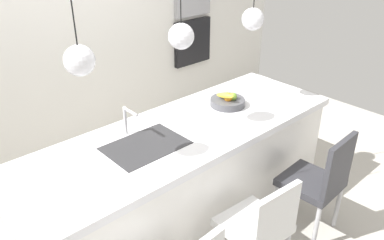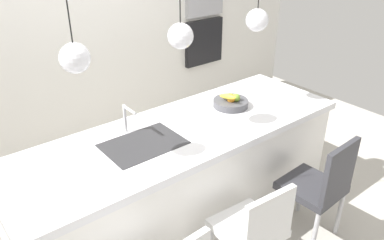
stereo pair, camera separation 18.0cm
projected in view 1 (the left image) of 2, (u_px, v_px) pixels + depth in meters
name	position (u px, v px, depth m)	size (l,w,h in m)	color
floor	(184.00, 220.00, 3.36)	(6.60, 6.60, 0.00)	#BCB7AD
back_wall	(72.00, 35.00, 3.85)	(6.00, 0.10, 2.60)	silver
kitchen_island	(183.00, 178.00, 3.16)	(2.73, 0.90, 0.89)	white
sink_basin	(146.00, 146.00, 2.75)	(0.56, 0.40, 0.02)	#2D2D30
faucet	(127.00, 118.00, 2.82)	(0.02, 0.17, 0.22)	silver
fruit_bowl	(228.00, 101.00, 3.32)	(0.30, 0.30, 0.15)	#4C4C51
microwave	(192.00, 1.00, 4.66)	(0.54, 0.08, 0.34)	#9E9EA3
oven	(192.00, 42.00, 4.89)	(0.56, 0.08, 0.56)	black
chair_middle	(259.00, 226.00, 2.62)	(0.45, 0.45, 0.84)	silver
chair_far	(319.00, 180.00, 3.04)	(0.43, 0.45, 0.92)	#333338
pendant_light_left	(79.00, 60.00, 2.17)	(0.18, 0.18, 0.78)	silver
pendant_light_center	(181.00, 36.00, 2.62)	(0.18, 0.18, 0.78)	silver
pendant_light_right	(253.00, 19.00, 3.08)	(0.18, 0.18, 0.78)	silver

